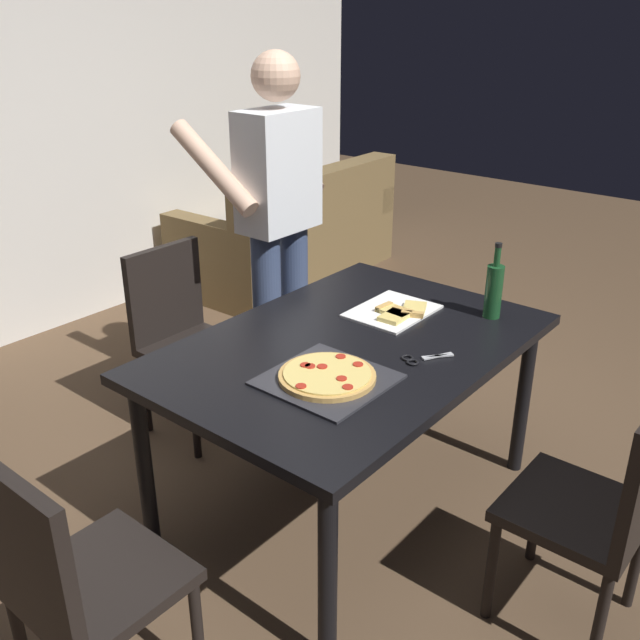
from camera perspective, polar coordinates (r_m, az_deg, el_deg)
The scene contains 11 objects.
ground_plane at distance 3.09m, azimuth 2.22°, elevation -14.43°, with size 12.00×12.00×0.00m, color brown.
dining_table at distance 2.72m, azimuth 2.44°, elevation -3.18°, with size 1.52×1.03×0.75m.
chair_near_camera at distance 2.44m, azimuth 22.04°, elevation -13.31°, with size 0.42×0.42×0.90m.
chair_far_side at distance 3.43m, azimuth -11.08°, elevation -0.71°, with size 0.42×0.42×0.90m.
chair_left_end at distance 2.13m, azimuth -19.50°, elevation -18.93°, with size 0.42×0.42×0.90m.
couch at distance 5.40m, azimuth -2.24°, elevation 6.59°, with size 1.73×0.90×0.85m.
person_serving_pizza at distance 3.39m, azimuth -3.52°, elevation 8.22°, with size 0.55×0.54×1.75m.
pepperoni_pizza_on_tray at distance 2.41m, azimuth 0.58°, elevation -4.63°, with size 0.39×0.39×0.04m.
pizza_slices_on_towel at distance 2.94m, azimuth 6.17°, elevation 0.69°, with size 0.36×0.29×0.03m.
wine_bottle at distance 2.94m, azimuth 13.85°, elevation 2.40°, with size 0.07×0.07×0.32m.
kitchen_scissors at distance 2.57m, azimuth 8.05°, elevation -3.12°, with size 0.19×0.15×0.01m.
Camera 1 is at (-1.94, -1.45, 1.92)m, focal length 39.67 mm.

